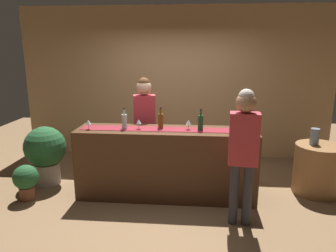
{
  "coord_description": "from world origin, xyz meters",
  "views": [
    {
      "loc": [
        0.4,
        -4.25,
        2.11
      ],
      "look_at": [
        0.03,
        0.0,
        1.06
      ],
      "focal_mm": 33.64,
      "sensor_mm": 36.0,
      "label": 1
    }
  ],
  "objects_px": {
    "wine_bottle_clear": "(124,121)",
    "potted_plant_small": "(26,180)",
    "wine_glass_mid_counter": "(139,122)",
    "wine_bottle_green": "(201,122)",
    "round_side_table": "(317,169)",
    "wine_glass_far_end": "(88,122)",
    "bartender": "(145,118)",
    "vase_on_side_table": "(315,136)",
    "potted_plant_tall": "(45,151)",
    "wine_bottle_amber": "(161,121)",
    "wine_glass_near_customer": "(188,123)",
    "customer_sipping": "(244,144)"
  },
  "relations": [
    {
      "from": "wine_glass_near_customer",
      "to": "round_side_table",
      "type": "bearing_deg",
      "value": 9.39
    },
    {
      "from": "wine_bottle_amber",
      "to": "wine_glass_mid_counter",
      "type": "height_order",
      "value": "wine_bottle_amber"
    },
    {
      "from": "wine_bottle_green",
      "to": "vase_on_side_table",
      "type": "distance_m",
      "value": 1.73
    },
    {
      "from": "bartender",
      "to": "round_side_table",
      "type": "distance_m",
      "value": 2.73
    },
    {
      "from": "wine_glass_near_customer",
      "to": "wine_glass_far_end",
      "type": "relative_size",
      "value": 1.0
    },
    {
      "from": "bartender",
      "to": "customer_sipping",
      "type": "distance_m",
      "value": 1.87
    },
    {
      "from": "wine_glass_far_end",
      "to": "round_side_table",
      "type": "height_order",
      "value": "wine_glass_far_end"
    },
    {
      "from": "wine_bottle_clear",
      "to": "round_side_table",
      "type": "xyz_separation_m",
      "value": [
        2.82,
        0.34,
        -0.75
      ]
    },
    {
      "from": "bartender",
      "to": "potted_plant_small",
      "type": "bearing_deg",
      "value": 18.38
    },
    {
      "from": "wine_glass_near_customer",
      "to": "potted_plant_small",
      "type": "height_order",
      "value": "wine_glass_near_customer"
    },
    {
      "from": "wine_bottle_green",
      "to": "round_side_table",
      "type": "height_order",
      "value": "wine_bottle_green"
    },
    {
      "from": "bartender",
      "to": "vase_on_side_table",
      "type": "bearing_deg",
      "value": 164.26
    },
    {
      "from": "wine_bottle_amber",
      "to": "wine_glass_far_end",
      "type": "xyz_separation_m",
      "value": [
        -1.0,
        -0.16,
        -0.01
      ]
    },
    {
      "from": "wine_bottle_clear",
      "to": "potted_plant_tall",
      "type": "height_order",
      "value": "wine_bottle_clear"
    },
    {
      "from": "wine_bottle_clear",
      "to": "wine_glass_near_customer",
      "type": "relative_size",
      "value": 2.1
    },
    {
      "from": "customer_sipping",
      "to": "potted_plant_tall",
      "type": "distance_m",
      "value": 3.1
    },
    {
      "from": "potted_plant_tall",
      "to": "wine_glass_mid_counter",
      "type": "bearing_deg",
      "value": -10.58
    },
    {
      "from": "round_side_table",
      "to": "potted_plant_small",
      "type": "bearing_deg",
      "value": -171.8
    },
    {
      "from": "wine_glass_mid_counter",
      "to": "wine_bottle_green",
      "type": "bearing_deg",
      "value": 0.85
    },
    {
      "from": "wine_glass_far_end",
      "to": "vase_on_side_table",
      "type": "height_order",
      "value": "wine_glass_far_end"
    },
    {
      "from": "wine_bottle_amber",
      "to": "potted_plant_tall",
      "type": "bearing_deg",
      "value": 173.51
    },
    {
      "from": "wine_glass_mid_counter",
      "to": "wine_glass_far_end",
      "type": "height_order",
      "value": "same"
    },
    {
      "from": "vase_on_side_table",
      "to": "potted_plant_tall",
      "type": "bearing_deg",
      "value": -178.78
    },
    {
      "from": "wine_bottle_clear",
      "to": "wine_bottle_amber",
      "type": "bearing_deg",
      "value": 9.18
    },
    {
      "from": "wine_glass_near_customer",
      "to": "round_side_table",
      "type": "distance_m",
      "value": 2.08
    },
    {
      "from": "customer_sipping",
      "to": "potted_plant_small",
      "type": "height_order",
      "value": "customer_sipping"
    },
    {
      "from": "customer_sipping",
      "to": "potted_plant_tall",
      "type": "height_order",
      "value": "customer_sipping"
    },
    {
      "from": "customer_sipping",
      "to": "potted_plant_small",
      "type": "distance_m",
      "value": 3.06
    },
    {
      "from": "wine_bottle_green",
      "to": "vase_on_side_table",
      "type": "height_order",
      "value": "wine_bottle_green"
    },
    {
      "from": "wine_glass_near_customer",
      "to": "wine_glass_mid_counter",
      "type": "bearing_deg",
      "value": -178.2
    },
    {
      "from": "wine_glass_mid_counter",
      "to": "vase_on_side_table",
      "type": "distance_m",
      "value": 2.57
    },
    {
      "from": "wine_bottle_amber",
      "to": "wine_glass_far_end",
      "type": "height_order",
      "value": "wine_bottle_amber"
    },
    {
      "from": "customer_sipping",
      "to": "round_side_table",
      "type": "height_order",
      "value": "customer_sipping"
    },
    {
      "from": "round_side_table",
      "to": "wine_glass_mid_counter",
      "type": "bearing_deg",
      "value": -172.6
    },
    {
      "from": "wine_bottle_amber",
      "to": "round_side_table",
      "type": "height_order",
      "value": "wine_bottle_amber"
    },
    {
      "from": "round_side_table",
      "to": "potted_plant_tall",
      "type": "height_order",
      "value": "potted_plant_tall"
    },
    {
      "from": "potted_plant_tall",
      "to": "wine_bottle_clear",
      "type": "bearing_deg",
      "value": -12.21
    },
    {
      "from": "wine_bottle_green",
      "to": "wine_glass_far_end",
      "type": "height_order",
      "value": "wine_bottle_green"
    },
    {
      "from": "wine_bottle_clear",
      "to": "potted_plant_small",
      "type": "relative_size",
      "value": 0.59
    },
    {
      "from": "wine_bottle_clear",
      "to": "customer_sipping",
      "type": "height_order",
      "value": "customer_sipping"
    },
    {
      "from": "wine_glass_far_end",
      "to": "bartender",
      "type": "relative_size",
      "value": 0.09
    },
    {
      "from": "wine_bottle_green",
      "to": "potted_plant_tall",
      "type": "relative_size",
      "value": 0.32
    },
    {
      "from": "wine_glass_far_end",
      "to": "potted_plant_small",
      "type": "height_order",
      "value": "wine_glass_far_end"
    },
    {
      "from": "bartender",
      "to": "vase_on_side_table",
      "type": "distance_m",
      "value": 2.57
    },
    {
      "from": "customer_sipping",
      "to": "wine_bottle_green",
      "type": "bearing_deg",
      "value": 131.71
    },
    {
      "from": "wine_bottle_amber",
      "to": "customer_sipping",
      "type": "xyz_separation_m",
      "value": [
        1.05,
        -0.74,
        -0.09
      ]
    },
    {
      "from": "bartender",
      "to": "vase_on_side_table",
      "type": "height_order",
      "value": "bartender"
    },
    {
      "from": "wine_bottle_clear",
      "to": "potted_plant_small",
      "type": "bearing_deg",
      "value": -169.22
    },
    {
      "from": "vase_on_side_table",
      "to": "potted_plant_tall",
      "type": "height_order",
      "value": "vase_on_side_table"
    },
    {
      "from": "wine_bottle_green",
      "to": "wine_glass_near_customer",
      "type": "bearing_deg",
      "value": 176.9
    }
  ]
}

